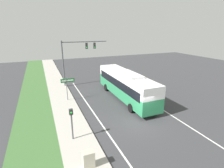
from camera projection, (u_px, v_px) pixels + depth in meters
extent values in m
plane|color=#38383A|center=(140.00, 122.00, 16.69)|extent=(80.00, 80.00, 0.00)
cube|color=#ADA89E|center=(76.00, 136.00, 14.39)|extent=(2.80, 80.00, 0.12)
cube|color=#3D6633|center=(34.00, 145.00, 13.22)|extent=(3.60, 80.00, 0.10)
cube|color=silver|center=(105.00, 129.00, 15.36)|extent=(0.14, 30.00, 0.01)
cube|color=silver|center=(170.00, 115.00, 18.01)|extent=(0.14, 30.00, 0.01)
cube|color=#2D8956|center=(125.00, 89.00, 21.91)|extent=(2.48, 11.90, 1.56)
cube|color=white|center=(126.00, 78.00, 21.48)|extent=(2.48, 11.90, 1.27)
cube|color=black|center=(126.00, 82.00, 21.61)|extent=(2.52, 10.95, 0.96)
cube|color=white|center=(129.00, 74.00, 20.47)|extent=(1.74, 4.17, 0.24)
cylinder|color=black|center=(106.00, 87.00, 24.94)|extent=(0.28, 0.97, 0.97)
cylinder|color=black|center=(121.00, 85.00, 25.81)|extent=(0.28, 0.97, 0.97)
cylinder|color=black|center=(131.00, 108.00, 18.44)|extent=(0.28, 0.97, 0.97)
cylinder|color=black|center=(150.00, 104.00, 19.32)|extent=(0.28, 0.97, 0.97)
cylinder|color=#4C4C51|center=(63.00, 64.00, 25.97)|extent=(0.20, 0.20, 6.88)
cylinder|color=#4C4C51|center=(85.00, 42.00, 26.27)|extent=(6.89, 0.14, 0.14)
cube|color=#2D2D2D|center=(87.00, 46.00, 26.54)|extent=(0.32, 0.28, 0.90)
sphere|color=#1ED838|center=(87.00, 48.00, 26.46)|extent=(0.18, 0.18, 0.18)
cube|color=#2D2D2D|center=(94.00, 46.00, 27.01)|extent=(0.32, 0.28, 0.90)
sphere|color=#1ED838|center=(95.00, 47.00, 26.92)|extent=(0.18, 0.18, 0.18)
cylinder|color=#4C4C51|center=(72.00, 125.00, 13.52)|extent=(0.12, 0.12, 2.70)
cube|color=#2D2D2D|center=(71.00, 112.00, 13.18)|extent=(0.28, 0.24, 0.44)
sphere|color=#1ED838|center=(71.00, 113.00, 13.04)|extent=(0.14, 0.14, 0.14)
cylinder|color=#4C4C51|center=(67.00, 90.00, 21.15)|extent=(0.08, 0.08, 2.87)
cube|color=#196B33|center=(68.00, 80.00, 20.86)|extent=(1.63, 0.03, 0.48)
cube|color=white|center=(68.00, 80.00, 20.85)|extent=(1.38, 0.01, 0.17)
cube|color=#B7B29E|center=(88.00, 159.00, 10.91)|extent=(0.73, 0.52, 1.12)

